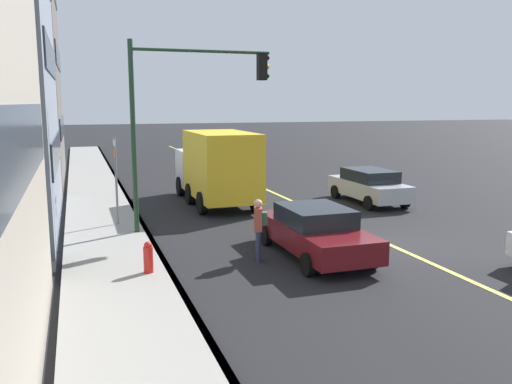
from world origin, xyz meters
The scene contains 11 objects.
ground centered at (0.00, 0.00, 0.00)m, with size 200.00×200.00×0.00m, color black.
sidewalk_slab centered at (0.00, 8.18, 0.07)m, with size 80.00×2.66×0.15m, color gray.
curb_edge centered at (0.00, 6.93, 0.07)m, with size 80.00×0.16×0.15m, color slate.
lane_stripe_center centered at (0.00, 0.00, 0.01)m, with size 80.00×0.16×0.01m, color #D8CC4C.
car_silver centered at (6.14, -3.02, 0.78)m, with size 4.48×1.90×1.47m.
car_maroon centered at (-0.58, 2.70, 0.74)m, with size 4.73×2.03×1.43m.
truck_yellow centered at (7.94, 3.33, 1.65)m, with size 6.58×2.48×3.14m.
pedestrian_with_backpack centered at (-0.51, 4.36, 1.01)m, with size 0.46×0.45×1.73m.
traffic_light_mast centered at (3.38, 5.54, 4.31)m, with size 0.28×4.68×6.28m.
street_sign_post centered at (4.74, 7.75, 1.86)m, with size 0.60×0.08×3.17m.
fire_hydrant centered at (-1.04, 7.45, 0.47)m, with size 0.24×0.24×0.94m.
Camera 1 is at (-13.97, 9.01, 4.32)m, focal length 37.36 mm.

